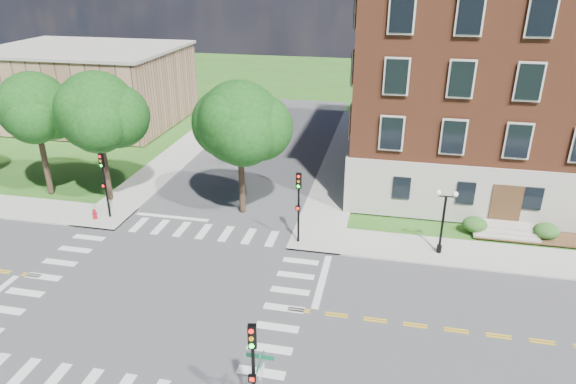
% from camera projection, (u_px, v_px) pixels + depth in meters
% --- Properties ---
extents(ground, '(160.00, 160.00, 0.00)m').
position_uv_depth(ground, '(158.00, 292.00, 28.57)').
color(ground, '#2E5919').
rests_on(ground, ground).
extents(road_ew, '(90.00, 12.00, 0.01)m').
position_uv_depth(road_ew, '(158.00, 292.00, 28.57)').
color(road_ew, '#3D3D3F').
rests_on(road_ew, ground).
extents(road_ns, '(12.00, 90.00, 0.01)m').
position_uv_depth(road_ns, '(158.00, 292.00, 28.57)').
color(road_ns, '#3D3D3F').
rests_on(road_ns, ground).
extents(sidewalk_ne, '(34.00, 34.00, 0.12)m').
position_uv_depth(sidewalk_ne, '(431.00, 201.00, 39.38)').
color(sidewalk_ne, '#9E9B93').
rests_on(sidewalk_ne, ground).
extents(sidewalk_nw, '(34.00, 34.00, 0.12)m').
position_uv_depth(sidewalk_nw, '(72.00, 171.00, 45.20)').
color(sidewalk_nw, '#9E9B93').
rests_on(sidewalk_nw, ground).
extents(crosswalk_east, '(2.20, 10.20, 0.02)m').
position_uv_depth(crosswalk_east, '(284.00, 308.00, 27.21)').
color(crosswalk_east, silver).
rests_on(crosswalk_east, ground).
extents(stop_bar_east, '(0.40, 5.50, 0.00)m').
position_uv_depth(stop_bar_east, '(322.00, 281.00, 29.59)').
color(stop_bar_east, silver).
rests_on(stop_bar_east, ground).
extents(main_building, '(30.60, 22.40, 16.50)m').
position_uv_depth(main_building, '(552.00, 81.00, 40.30)').
color(main_building, '#B2AC9D').
rests_on(main_building, ground).
extents(secondary_building, '(20.40, 15.40, 8.30)m').
position_uv_depth(secondary_building, '(88.00, 85.00, 57.82)').
color(secondary_building, '#87624A').
rests_on(secondary_building, ground).
extents(tree_b, '(5.22, 5.22, 9.53)m').
position_uv_depth(tree_b, '(34.00, 107.00, 37.93)').
color(tree_b, '#2E2317').
rests_on(tree_b, ground).
extents(tree_c, '(5.83, 5.83, 9.80)m').
position_uv_depth(tree_c, '(97.00, 112.00, 36.91)').
color(tree_c, '#2E2317').
rests_on(tree_c, ground).
extents(tree_d, '(5.80, 5.80, 9.60)m').
position_uv_depth(tree_d, '(239.00, 123.00, 35.02)').
color(tree_d, '#2E2317').
rests_on(tree_d, ground).
extents(traffic_signal_se, '(0.36, 0.41, 4.80)m').
position_uv_depth(traffic_signal_se, '(253.00, 363.00, 18.99)').
color(traffic_signal_se, black).
rests_on(traffic_signal_se, ground).
extents(traffic_signal_ne, '(0.34, 0.39, 4.80)m').
position_uv_depth(traffic_signal_ne, '(299.00, 199.00, 32.30)').
color(traffic_signal_ne, black).
rests_on(traffic_signal_ne, ground).
extents(traffic_signal_nw, '(0.36, 0.42, 4.80)m').
position_uv_depth(traffic_signal_nw, '(104.00, 177.00, 35.58)').
color(traffic_signal_nw, black).
rests_on(traffic_signal_nw, ground).
extents(twin_lamp_west, '(1.36, 0.36, 4.23)m').
position_uv_depth(twin_lamp_west, '(443.00, 218.00, 31.32)').
color(twin_lamp_west, black).
rests_on(twin_lamp_west, ground).
extents(street_sign_pole, '(1.10, 1.10, 3.10)m').
position_uv_depth(street_sign_pole, '(261.00, 373.00, 19.74)').
color(street_sign_pole, gray).
rests_on(street_sign_pole, ground).
extents(fire_hydrant, '(0.35, 0.35, 0.75)m').
position_uv_depth(fire_hydrant, '(95.00, 214.00, 36.42)').
color(fire_hydrant, '#A60C16').
rests_on(fire_hydrant, ground).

